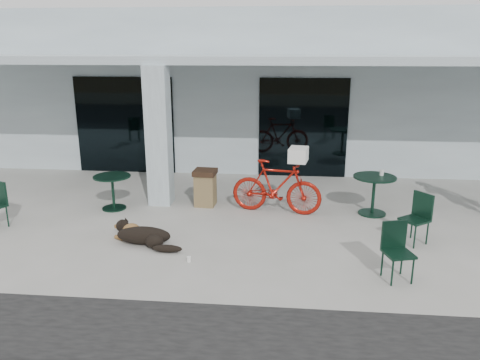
# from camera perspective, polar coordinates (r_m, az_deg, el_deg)

# --- Properties ---
(ground) EXTENTS (80.00, 80.00, 0.00)m
(ground) POSITION_cam_1_polar(r_m,az_deg,el_deg) (8.64, -3.65, -8.00)
(ground) COLOR #A7A49E
(ground) RESTS_ON ground
(building) EXTENTS (22.00, 7.00, 4.50)m
(building) POSITION_cam_1_polar(r_m,az_deg,el_deg) (16.39, 0.94, 11.61)
(building) COLOR silver
(building) RESTS_ON ground
(storefront_glass_left) EXTENTS (2.80, 0.06, 2.70)m
(storefront_glass_left) POSITION_cam_1_polar(r_m,az_deg,el_deg) (13.71, -13.83, 6.49)
(storefront_glass_left) COLOR black
(storefront_glass_left) RESTS_ON ground
(storefront_glass_right) EXTENTS (2.40, 0.06, 2.70)m
(storefront_glass_right) POSITION_cam_1_polar(r_m,az_deg,el_deg) (12.96, 7.68, 6.28)
(storefront_glass_right) COLOR black
(storefront_glass_right) RESTS_ON ground
(column) EXTENTS (0.50, 0.50, 3.12)m
(column) POSITION_cam_1_polar(r_m,az_deg,el_deg) (10.65, -9.88, 5.22)
(column) COLOR silver
(column) RESTS_ON ground
(overhang) EXTENTS (22.00, 2.80, 0.18)m
(overhang) POSITION_cam_1_polar(r_m,az_deg,el_deg) (11.47, -1.04, 14.51)
(overhang) COLOR silver
(overhang) RESTS_ON column
(bicycle) EXTENTS (2.02, 0.88, 1.18)m
(bicycle) POSITION_cam_1_polar(r_m,az_deg,el_deg) (10.12, 4.47, -0.82)
(bicycle) COLOR #A4170D
(bicycle) RESTS_ON ground
(laundry_basket) EXTENTS (0.45, 0.56, 0.30)m
(laundry_basket) POSITION_cam_1_polar(r_m,az_deg,el_deg) (9.86, 7.13, 3.08)
(laundry_basket) COLOR white
(laundry_basket) RESTS_ON bicycle
(dog) EXTENTS (1.21, 0.83, 0.39)m
(dog) POSITION_cam_1_polar(r_m,az_deg,el_deg) (8.79, -11.67, -6.51)
(dog) COLOR black
(dog) RESTS_ON ground
(cup_near_dog) EXTENTS (0.10, 0.10, 0.09)m
(cup_near_dog) POSITION_cam_1_polar(r_m,az_deg,el_deg) (8.06, -6.26, -9.58)
(cup_near_dog) COLOR white
(cup_near_dog) RESTS_ON ground
(cafe_table_near) EXTENTS (0.88, 0.88, 0.77)m
(cafe_table_near) POSITION_cam_1_polar(r_m,az_deg,el_deg) (10.76, -15.22, -1.46)
(cafe_table_near) COLOR black
(cafe_table_near) RESTS_ON ground
(cafe_table_far) EXTENTS (0.95, 0.95, 0.85)m
(cafe_table_far) POSITION_cam_1_polar(r_m,az_deg,el_deg) (10.45, 15.95, -1.81)
(cafe_table_far) COLOR black
(cafe_table_far) RESTS_ON ground
(cafe_chair_far_a) EXTENTS (0.52, 0.55, 0.91)m
(cafe_chair_far_a) POSITION_cam_1_polar(r_m,az_deg,el_deg) (7.66, 18.76, -8.40)
(cafe_chair_far_a) COLOR black
(cafe_chair_far_a) RESTS_ON ground
(cafe_chair_far_b) EXTENTS (0.63, 0.62, 0.94)m
(cafe_chair_far_b) POSITION_cam_1_polar(r_m,az_deg,el_deg) (9.13, 20.51, -4.49)
(cafe_chair_far_b) COLOR black
(cafe_chair_far_b) RESTS_ON ground
(cup_on_table) EXTENTS (0.09, 0.09, 0.12)m
(cup_on_table) POSITION_cam_1_polar(r_m,az_deg,el_deg) (10.43, 16.89, 0.86)
(cup_on_table) COLOR white
(cup_on_table) RESTS_ON cafe_table_far
(trash_receptacle) EXTENTS (0.52, 0.52, 0.84)m
(trash_receptacle) POSITION_cam_1_polar(r_m,az_deg,el_deg) (10.64, -4.24, -0.93)
(trash_receptacle) COLOR brown
(trash_receptacle) RESTS_ON ground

